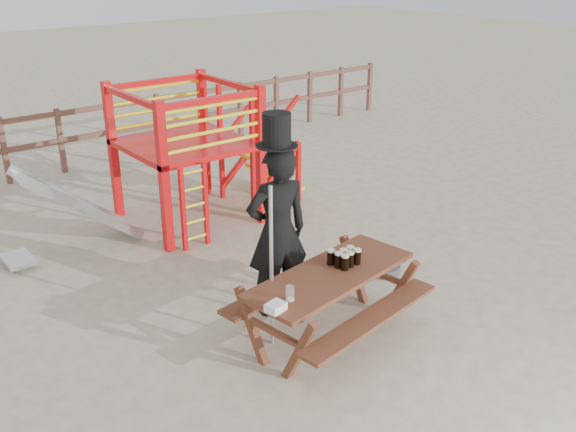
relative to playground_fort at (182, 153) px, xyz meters
The scene contains 10 objects.
ground 3.74m from the playground_fort, 91.99° to the right, with size 60.00×60.00×0.00m, color #C3B698.
back_fence 3.44m from the playground_fort, 92.08° to the left, with size 15.09×0.09×1.20m.
playground_fort is the anchor object (origin of this frame).
picnic_table 3.82m from the playground_fort, 96.21° to the right, with size 2.15×1.64×0.76m.
man_with_hat 3.04m from the playground_fort, 99.88° to the right, with size 0.81×0.63×2.33m.
metal_pole 3.63m from the playground_fort, 105.72° to the right, with size 0.04×0.04×1.79m, color #B2B2B7.
parasol_base 3.43m from the playground_fort, 69.90° to the right, with size 0.46×0.46×0.20m.
paper_bag 4.22m from the playground_fort, 108.23° to the right, with size 0.18×0.14×0.08m, color white.
stout_pints 3.73m from the playground_fort, 92.69° to the right, with size 0.31×0.27×0.17m.
empty_glasses 4.09m from the playground_fort, 105.53° to the right, with size 0.08×0.08×0.15m.
Camera 1 is at (-4.31, -4.53, 3.89)m, focal length 40.00 mm.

